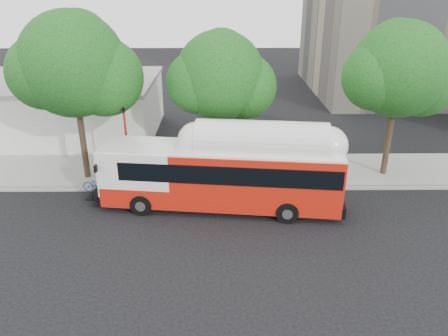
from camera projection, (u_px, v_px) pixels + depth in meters
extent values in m
plane|color=black|center=(241.00, 225.00, 21.43)|extent=(120.00, 120.00, 0.00)
cube|color=gray|center=(236.00, 170.00, 27.36)|extent=(60.00, 5.00, 0.15)
cube|color=gray|center=(238.00, 188.00, 24.97)|extent=(60.00, 0.30, 0.15)
cube|color=maroon|center=(185.00, 188.00, 24.94)|extent=(10.00, 0.32, 0.16)
cylinder|color=#2D2116|center=(82.00, 131.00, 25.17)|extent=(0.36, 0.36, 6.08)
sphere|color=#124213|center=(73.00, 64.00, 23.66)|extent=(5.80, 5.80, 5.80)
sphere|color=#124213|center=(104.00, 77.00, 24.16)|extent=(4.35, 4.35, 4.35)
cylinder|color=#2D2116|center=(220.00, 133.00, 25.84)|extent=(0.36, 0.36, 5.44)
sphere|color=#124213|center=(220.00, 75.00, 24.48)|extent=(5.00, 5.00, 5.00)
sphere|color=#124213|center=(244.00, 86.00, 24.95)|extent=(3.75, 3.75, 3.75)
cylinder|color=#2D2116|center=(390.00, 131.00, 25.69)|extent=(0.36, 0.36, 5.76)
sphere|color=#124213|center=(399.00, 69.00, 24.26)|extent=(5.40, 5.40, 5.40)
sphere|color=#124213|center=(422.00, 81.00, 24.74)|extent=(4.05, 4.05, 4.05)
cube|color=silver|center=(50.00, 108.00, 33.33)|extent=(16.00, 10.00, 4.00)
cube|color=gray|center=(45.00, 81.00, 32.49)|extent=(16.20, 10.20, 0.30)
cube|color=red|center=(221.00, 176.00, 22.35)|extent=(12.32, 4.03, 2.92)
cube|color=black|center=(231.00, 166.00, 22.06)|extent=(11.13, 3.95, 0.96)
cube|color=white|center=(221.00, 149.00, 21.75)|extent=(12.31, 3.95, 0.10)
cube|color=white|center=(261.00, 145.00, 21.45)|extent=(6.64, 2.77, 0.55)
cube|color=black|center=(99.00, 193.00, 23.52)|extent=(1.02, 1.90, 0.06)
imported|color=navy|center=(98.00, 184.00, 23.33)|extent=(0.80, 1.79, 0.91)
cylinder|color=#A61A11|center=(127.00, 150.00, 24.65)|extent=(0.13, 0.13, 4.46)
cube|color=black|center=(123.00, 109.00, 23.72)|extent=(0.06, 0.45, 0.28)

